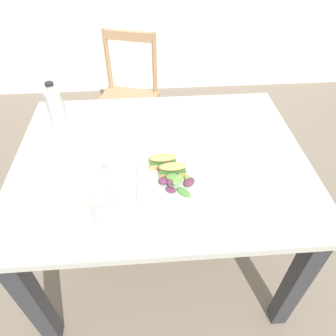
{
  "coord_description": "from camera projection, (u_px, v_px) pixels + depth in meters",
  "views": [
    {
      "loc": [
        -0.18,
        -0.8,
        1.59
      ],
      "look_at": [
        -0.12,
        0.08,
        0.76
      ],
      "focal_mm": 33.07,
      "sensor_mm": 36.0,
      "label": 1
    }
  ],
  "objects": [
    {
      "name": "ground_plane",
      "position": [
        190.0,
        279.0,
        1.68
      ],
      "size": [
        8.43,
        8.43,
        0.0
      ],
      "primitive_type": "plane",
      "color": "#7A6B5B"
    },
    {
      "name": "dining_table",
      "position": [
        161.0,
        176.0,
        1.38
      ],
      "size": [
        1.22,
        0.96,
        0.74
      ],
      "color": "#BCB7AD",
      "rests_on": "ground"
    },
    {
      "name": "chair_wooden_far",
      "position": [
        127.0,
        99.0,
        2.2
      ],
      "size": [
        0.5,
        0.5,
        0.87
      ],
      "color": "tan",
      "rests_on": "ground"
    },
    {
      "name": "plate_lunch",
      "position": [
        169.0,
        178.0,
        1.2
      ],
      "size": [
        0.25,
        0.25,
        0.01
      ],
      "primitive_type": "cube",
      "color": "beige",
      "rests_on": "dining_table"
    },
    {
      "name": "sandwich_half_front",
      "position": [
        173.0,
        169.0,
        1.18
      ],
      "size": [
        0.11,
        0.05,
        0.06
      ],
      "color": "tan",
      "rests_on": "plate_lunch"
    },
    {
      "name": "sandwich_half_back",
      "position": [
        163.0,
        161.0,
        1.22
      ],
      "size": [
        0.11,
        0.05,
        0.06
      ],
      "color": "tan",
      "rests_on": "plate_lunch"
    },
    {
      "name": "salad_mixed_greens",
      "position": [
        176.0,
        180.0,
        1.16
      ],
      "size": [
        0.15,
        0.13,
        0.04
      ],
      "color": "#602D47",
      "rests_on": "plate_lunch"
    },
    {
      "name": "napkin_folded",
      "position": [
        107.0,
        180.0,
        1.19
      ],
      "size": [
        0.13,
        0.24,
        0.0
      ],
      "primitive_type": "cube",
      "rotation": [
        0.0,
        0.0,
        0.11
      ],
      "color": "white",
      "rests_on": "dining_table"
    },
    {
      "name": "fork_on_napkin",
      "position": [
        106.0,
        177.0,
        1.2
      ],
      "size": [
        0.05,
        0.19,
        0.0
      ],
      "color": "silver",
      "rests_on": "napkin_folded"
    },
    {
      "name": "bottle_cold_brew",
      "position": [
        56.0,
        107.0,
        1.45
      ],
      "size": [
        0.08,
        0.08,
        0.19
      ],
      "color": "#472819",
      "rests_on": "dining_table"
    },
    {
      "name": "mason_jar_iced_tea",
      "position": [
        104.0,
        208.0,
        1.03
      ],
      "size": [
        0.09,
        0.09,
        0.12
      ],
      "color": "gold",
      "rests_on": "dining_table"
    }
  ]
}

